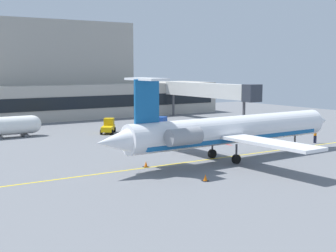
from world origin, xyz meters
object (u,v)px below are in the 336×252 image
at_px(pushback_tractor, 108,126).
at_px(marshaller, 315,135).
at_px(baggage_tug, 159,124).
at_px(regional_jet, 230,130).
at_px(fuel_tank, 11,126).

xyz_separation_m(pushback_tractor, marshaller, (16.77, -21.79, 0.08)).
bearing_deg(marshaller, baggage_tug, 112.99).
relative_size(regional_jet, pushback_tractor, 7.73).
bearing_deg(fuel_tank, regional_jet, -63.86).
relative_size(regional_jet, baggage_tug, 8.64).
bearing_deg(pushback_tractor, marshaller, -52.41).
height_order(baggage_tug, fuel_tank, fuel_tank).
bearing_deg(regional_jet, baggage_tug, 74.11).
relative_size(regional_jet, fuel_tank, 3.73).
height_order(baggage_tug, pushback_tractor, pushback_tractor).
height_order(pushback_tractor, fuel_tank, fuel_tank).
bearing_deg(pushback_tractor, regional_jet, -87.45).
relative_size(pushback_tractor, marshaller, 1.96).
distance_m(regional_jet, baggage_tug, 24.68).
height_order(regional_jet, fuel_tank, regional_jet).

